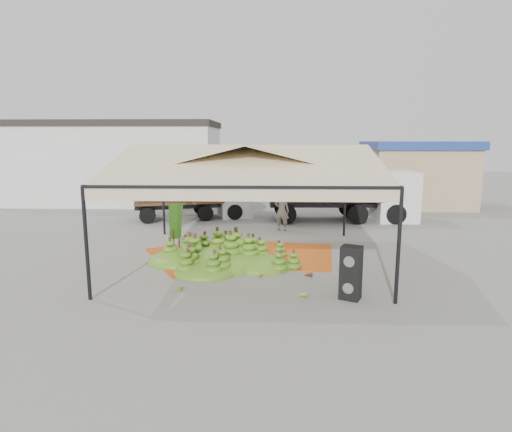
{
  "coord_description": "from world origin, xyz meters",
  "views": [
    {
      "loc": [
        0.78,
        -14.59,
        4.14
      ],
      "look_at": [
        0.2,
        1.5,
        1.3
      ],
      "focal_mm": 30.0,
      "sensor_mm": 36.0,
      "label": 1
    }
  ],
  "objects_px": {
    "banana_heap": "(221,249)",
    "vendor": "(282,211)",
    "truck_left": "(198,194)",
    "speaker_stack": "(351,273)",
    "truck_right": "(348,190)"
  },
  "relations": [
    {
      "from": "speaker_stack",
      "to": "truck_right",
      "type": "height_order",
      "value": "truck_right"
    },
    {
      "from": "banana_heap",
      "to": "vendor",
      "type": "xyz_separation_m",
      "value": [
        2.18,
        5.69,
        0.38
      ]
    },
    {
      "from": "vendor",
      "to": "speaker_stack",
      "type": "bearing_deg",
      "value": 119.16
    },
    {
      "from": "banana_heap",
      "to": "speaker_stack",
      "type": "bearing_deg",
      "value": -38.7
    },
    {
      "from": "speaker_stack",
      "to": "truck_right",
      "type": "relative_size",
      "value": 0.19
    },
    {
      "from": "truck_left",
      "to": "vendor",
      "type": "bearing_deg",
      "value": -51.05
    },
    {
      "from": "banana_heap",
      "to": "truck_left",
      "type": "distance_m",
      "value": 9.1
    },
    {
      "from": "speaker_stack",
      "to": "truck_left",
      "type": "xyz_separation_m",
      "value": [
        -6.05,
        11.82,
        0.58
      ]
    },
    {
      "from": "vendor",
      "to": "truck_left",
      "type": "height_order",
      "value": "truck_left"
    },
    {
      "from": "banana_heap",
      "to": "truck_left",
      "type": "xyz_separation_m",
      "value": [
        -2.26,
        8.78,
        0.74
      ]
    },
    {
      "from": "truck_left",
      "to": "truck_right",
      "type": "xyz_separation_m",
      "value": [
        7.94,
        -0.29,
        0.29
      ]
    },
    {
      "from": "speaker_stack",
      "to": "truck_right",
      "type": "bearing_deg",
      "value": 105.63
    },
    {
      "from": "banana_heap",
      "to": "vendor",
      "type": "distance_m",
      "value": 6.1
    },
    {
      "from": "speaker_stack",
      "to": "truck_left",
      "type": "height_order",
      "value": "truck_left"
    },
    {
      "from": "truck_right",
      "to": "truck_left",
      "type": "bearing_deg",
      "value": 175.57
    }
  ]
}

